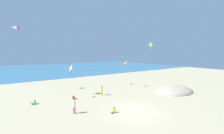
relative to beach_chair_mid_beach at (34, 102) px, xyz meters
The scene contains 17 objects.
ground_plane 10.32m from the beach_chair_mid_beach, ahead, with size 120.00×120.00×0.00m, color #C6B58C.
ocean_water 47.94m from the beach_chair_mid_beach, 77.69° to the left, with size 120.00×60.00×0.05m, color teal.
dune_mound 22.64m from the beach_chair_mid_beach, 16.37° to the right, with size 7.44×5.21×2.02m, color #BCA88D.
beach_chair_mid_beach is the anchor object (origin of this frame).
cooler_box 18.86m from the beach_chair_mid_beach, ahead, with size 0.51×0.59×0.24m.
person_0 6.79m from the beach_chair_mid_beach, 54.59° to the right, with size 0.41×0.41×1.51m.
person_1 9.56m from the beach_chair_mid_beach, ahead, with size 0.44×0.44×1.65m.
person_2 10.97m from the beach_chair_mid_beach, 44.51° to the right, with size 0.55×0.35×0.67m.
person_3 5.12m from the beach_chair_mid_beach, ahead, with size 0.57×0.37×0.67m.
kite_lime 24.69m from the beach_chair_mid_beach, ahead, with size 0.36×0.97×1.96m.
kite_yellow 24.35m from the beach_chair_mid_beach, 98.05° to the left, with size 0.46×0.64×1.57m.
kite_green 26.64m from the beach_chair_mid_beach, 27.12° to the left, with size 0.95×0.77×1.88m.
kite_pink 6.78m from the beach_chair_mid_beach, 11.05° to the left, with size 0.50×1.18×1.63m.
kite_orange 16.59m from the beach_chair_mid_beach, ahead, with size 1.00×1.10×1.28m.
kite_red 32.63m from the beach_chair_mid_beach, 39.32° to the left, with size 0.61×0.76×1.03m.
kite_white 13.68m from the beach_chair_mid_beach, 105.28° to the left, with size 0.98×0.87×1.52m.
kite_magenta 10.17m from the beach_chair_mid_beach, 131.22° to the left, with size 0.42×0.57×1.43m.
Camera 1 is at (-9.75, -10.70, 6.65)m, focal length 20.05 mm.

